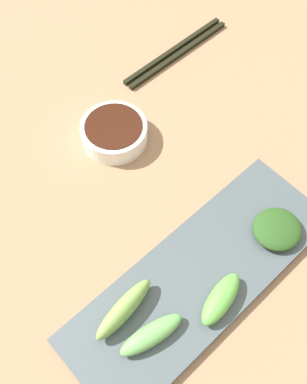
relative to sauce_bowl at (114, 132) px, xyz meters
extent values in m
cube|color=#987353|center=(0.15, -0.04, -0.03)|extent=(2.10, 2.10, 0.02)
cylinder|color=white|center=(0.00, 0.00, 0.00)|extent=(0.10, 0.10, 0.03)
cylinder|color=#35180E|center=(0.00, 0.00, 0.01)|extent=(0.09, 0.09, 0.02)
cube|color=#455055|center=(0.25, -0.06, -0.01)|extent=(0.14, 0.39, 0.01)
ellipsoid|color=#65A757|center=(0.26, -0.16, 0.00)|extent=(0.04, 0.09, 0.02)
ellipsoid|color=#274D1C|center=(0.28, 0.05, 0.00)|extent=(0.08, 0.08, 0.02)
ellipsoid|color=#5DAC44|center=(0.29, -0.07, 0.01)|extent=(0.04, 0.08, 0.02)
ellipsoid|color=#769F4A|center=(0.22, -0.17, 0.01)|extent=(0.03, 0.10, 0.03)
cube|color=black|center=(-0.08, 0.20, -0.01)|extent=(0.01, 0.23, 0.01)
cube|color=black|center=(-0.06, 0.20, -0.01)|extent=(0.01, 0.23, 0.01)
camera|label=1|loc=(0.35, -0.24, 0.55)|focal=41.98mm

